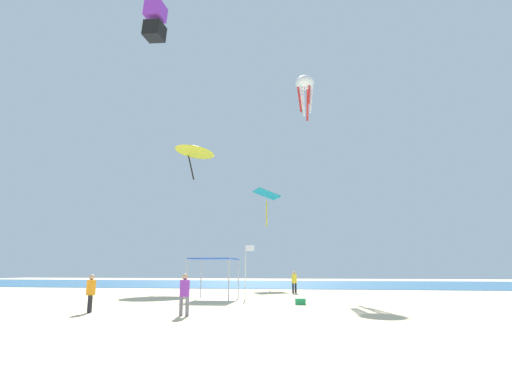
% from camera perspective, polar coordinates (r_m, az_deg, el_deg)
% --- Properties ---
extents(ground, '(110.00, 110.00, 0.10)m').
position_cam_1_polar(ground, '(19.73, 0.46, -16.49)').
color(ground, beige).
extents(ocean_strip, '(110.00, 24.90, 0.03)m').
position_cam_1_polar(ocean_strip, '(50.19, 5.23, -12.87)').
color(ocean_strip, '#28608C').
rests_on(ocean_strip, ground).
extents(canopy_tent, '(2.62, 3.15, 2.52)m').
position_cam_1_polar(canopy_tent, '(25.90, -5.95, -9.68)').
color(canopy_tent, '#B2B2B7').
rests_on(canopy_tent, ground).
extents(person_near_tent, '(0.40, 0.40, 1.69)m').
position_cam_1_polar(person_near_tent, '(31.76, 5.45, -12.38)').
color(person_near_tent, black).
rests_on(person_near_tent, ground).
extents(person_leftmost, '(0.39, 0.42, 1.65)m').
position_cam_1_polar(person_leftmost, '(19.59, -22.41, -12.76)').
color(person_leftmost, black).
rests_on(person_leftmost, ground).
extents(person_central, '(0.44, 0.40, 1.70)m').
position_cam_1_polar(person_central, '(17.23, -10.11, -13.68)').
color(person_central, slate).
rests_on(person_central, ground).
extents(banner_flag, '(0.61, 0.06, 3.34)m').
position_cam_1_polar(banner_flag, '(25.89, -1.37, -10.50)').
color(banner_flag, silver).
rests_on(banner_flag, ground).
extents(cooler_box, '(0.57, 0.37, 0.35)m').
position_cam_1_polar(cooler_box, '(22.35, 6.34, -15.17)').
color(cooler_box, '#1E8C4C').
rests_on(cooler_box, ground).
extents(kite_octopus_white, '(2.73, 2.73, 4.58)m').
position_cam_1_polar(kite_octopus_white, '(43.17, 6.98, 14.85)').
color(kite_octopus_white, white).
extents(kite_delta_yellow, '(5.85, 5.83, 3.67)m').
position_cam_1_polar(kite_delta_yellow, '(43.38, -8.63, 6.07)').
color(kite_delta_yellow, yellow).
extents(kite_box_purple, '(1.64, 1.54, 3.14)m').
position_cam_1_polar(kite_box_purple, '(36.20, -14.16, 22.43)').
color(kite_box_purple, purple).
extents(kite_diamond_teal, '(3.36, 3.41, 3.96)m').
position_cam_1_polar(kite_diamond_teal, '(43.21, 1.52, -0.54)').
color(kite_diamond_teal, teal).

